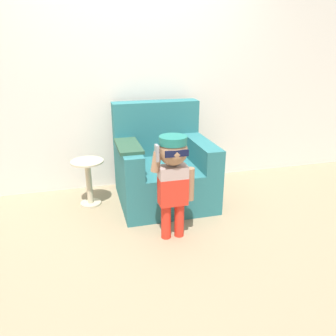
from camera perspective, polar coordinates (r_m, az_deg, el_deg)
name	(u,v)px	position (r m, az deg, el deg)	size (l,w,h in m)	color
ground_plane	(149,207)	(3.43, -3.29, -6.81)	(10.00, 10.00, 0.00)	#998466
wall_back	(133,72)	(3.75, -6.06, 16.28)	(10.00, 0.05, 2.60)	silver
armchair	(163,168)	(3.48, -0.96, 0.04)	(0.96, 0.94, 1.01)	#286B70
person_child	(173,172)	(2.67, 0.90, -0.71)	(0.37, 0.28, 0.91)	red
side_table	(89,178)	(3.46, -13.66, -1.76)	(0.33, 0.33, 0.49)	beige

